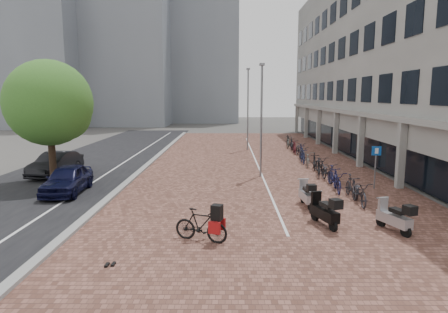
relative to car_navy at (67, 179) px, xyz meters
The scene contains 20 objects.
ground 7.98m from the car_navy, 21.15° to the right, with size 140.00×140.00×0.00m, color #474442.
plaza_brick 13.13m from the car_navy, 44.11° to the left, with size 14.50×42.00×0.04m, color brown.
street_asphalt 9.29m from the car_navy, 99.83° to the left, with size 8.00×50.00×0.03m, color black.
curb 9.44m from the car_navy, 75.76° to the left, with size 0.35×42.00×0.14m, color gray.
lane_line 9.16m from the car_navy, 87.38° to the left, with size 0.12×44.00×0.00m, color white.
parking_line 13.28m from the car_navy, 43.51° to the left, with size 0.10×30.00×0.00m, color white.
office_building 25.46m from the car_navy, 32.79° to the left, with size 8.40×40.00×15.00m.
bg_towers 48.44m from the car_navy, 98.54° to the left, with size 33.00×23.00×32.00m.
car_navy is the anchor object (origin of this frame).
car_dark 4.85m from the car_navy, 119.47° to the left, with size 1.45×4.15×1.37m, color black.
hero_bike 9.23m from the car_navy, 42.75° to the right, with size 1.85×1.09×1.26m.
shoes 9.32m from the car_navy, 61.60° to the right, with size 0.31×0.26×0.08m, color black, non-canonical shape.
scooter_front 11.15m from the car_navy, 11.68° to the right, with size 0.51×1.62×1.11m, color #AAAAAF, non-canonical shape.
scooter_mid 12.03m from the car_navy, 23.20° to the right, with size 0.53×1.70×1.17m, color black, non-canonical shape.
scooter_back 14.30m from the car_navy, 21.88° to the right, with size 0.51×1.62×1.12m, color #AEAEB3, non-canonical shape.
parking_sign 14.97m from the car_navy, ahead, with size 0.45×0.10×2.16m.
lamp_near 10.59m from the car_navy, 22.57° to the left, with size 0.12×0.12×6.31m, color slate.
lamp_far 17.99m from the car_navy, 58.45° to the left, with size 0.12×0.12×6.79m, color slate.
street_tree 4.42m from the car_navy, 123.49° to the left, with size 4.44×4.44×6.46m.
bike_row 15.19m from the car_navy, 30.82° to the left, with size 1.31×21.44×1.05m.
Camera 1 is at (0.20, -15.44, 4.61)m, focal length 31.72 mm.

